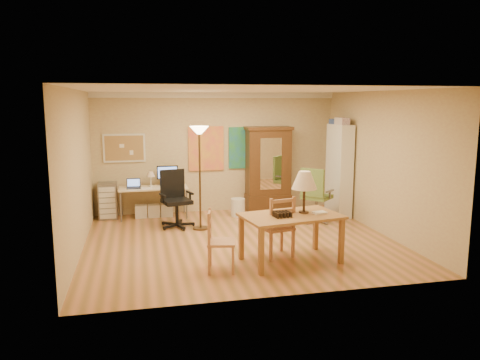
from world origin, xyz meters
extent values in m
plane|color=olive|center=(0.00, 0.00, 0.00)|extent=(5.50, 5.50, 0.00)
cube|color=white|center=(0.00, 2.46, 2.64)|extent=(5.50, 0.08, 0.12)
cube|color=tan|center=(-2.05, 2.47, 1.50)|extent=(0.90, 0.04, 0.62)
cube|color=yellow|center=(-0.25, 2.47, 1.45)|extent=(0.80, 0.04, 1.00)
cube|color=teal|center=(0.65, 2.47, 1.45)|extent=(0.75, 0.04, 0.95)
cube|color=olive|center=(0.54, -1.23, 0.74)|extent=(1.64, 1.14, 0.04)
cube|color=olive|center=(-0.08, -1.72, 0.36)|extent=(0.08, 0.08, 0.72)
cube|color=olive|center=(1.28, -1.50, 0.36)|extent=(0.08, 0.08, 0.72)
cube|color=olive|center=(-0.20, -0.97, 0.36)|extent=(0.08, 0.08, 0.72)
cube|color=olive|center=(1.15, -0.74, 0.36)|extent=(0.08, 0.08, 0.72)
cylinder|color=#311D10|center=(0.78, -1.14, 0.77)|extent=(0.16, 0.16, 0.02)
cylinder|color=#311D10|center=(0.78, -1.14, 0.96)|extent=(0.04, 0.04, 0.40)
cone|color=beige|center=(0.78, -1.14, 1.28)|extent=(0.40, 0.40, 0.28)
cube|color=white|center=(1.00, -1.26, 0.77)|extent=(0.22, 0.18, 0.03)
cube|color=black|center=(0.36, -1.33, 0.80)|extent=(0.31, 0.27, 0.08)
cube|color=tan|center=(0.39, -0.94, 0.48)|extent=(0.55, 0.53, 0.04)
cube|color=tan|center=(0.55, -0.71, 0.23)|extent=(0.05, 0.05, 0.46)
cube|color=tan|center=(0.15, -0.80, 0.23)|extent=(0.05, 0.05, 0.46)
cube|color=tan|center=(0.63, -1.09, 0.23)|extent=(0.05, 0.05, 0.46)
cube|color=tan|center=(0.23, -1.17, 0.23)|extent=(0.05, 0.05, 0.46)
cube|color=tan|center=(0.63, -1.09, 0.75)|extent=(0.05, 0.05, 0.53)
cube|color=tan|center=(0.23, -1.17, 0.75)|extent=(0.05, 0.05, 0.53)
cube|color=tan|center=(0.43, -1.13, 0.80)|extent=(0.40, 0.11, 0.05)
cube|color=tan|center=(-0.60, -1.39, 0.43)|extent=(0.48, 0.50, 0.04)
cube|color=tan|center=(-0.47, -1.61, 0.21)|extent=(0.05, 0.05, 0.42)
cube|color=tan|center=(-0.40, -1.25, 0.21)|extent=(0.05, 0.05, 0.42)
cube|color=tan|center=(-0.81, -1.54, 0.21)|extent=(0.05, 0.05, 0.42)
cube|color=tan|center=(-0.74, -1.18, 0.21)|extent=(0.05, 0.05, 0.42)
cube|color=tan|center=(-0.81, -1.54, 0.68)|extent=(0.05, 0.05, 0.48)
cube|color=tan|center=(-0.74, -1.18, 0.68)|extent=(0.05, 0.05, 0.48)
cube|color=tan|center=(-0.77, -1.36, 0.72)|extent=(0.10, 0.37, 0.05)
cylinder|color=#43311B|center=(-0.60, 0.96, 0.02)|extent=(0.30, 0.30, 0.03)
cylinder|color=#43311B|center=(-0.60, 0.96, 0.98)|extent=(0.04, 0.04, 1.91)
cone|color=#FFE0A5|center=(-0.60, 0.96, 1.96)|extent=(0.37, 0.37, 0.15)
cube|color=beige|center=(-1.47, 2.12, 0.66)|extent=(1.47, 0.64, 0.03)
cylinder|color=slate|center=(-2.15, 1.84, 0.32)|extent=(0.03, 0.03, 0.64)
cylinder|color=slate|center=(-0.78, 1.84, 0.32)|extent=(0.03, 0.03, 0.64)
cylinder|color=slate|center=(-2.15, 2.40, 0.32)|extent=(0.03, 0.03, 0.64)
cylinder|color=slate|center=(-0.78, 2.40, 0.32)|extent=(0.03, 0.03, 0.64)
cube|color=black|center=(-1.88, 2.07, 0.68)|extent=(0.29, 0.20, 0.01)
cube|color=black|center=(-1.88, 2.22, 0.78)|extent=(0.29, 0.05, 0.19)
cube|color=black|center=(-1.14, 2.26, 0.96)|extent=(0.46, 0.04, 0.29)
cone|color=beige|center=(-1.51, 2.21, 0.95)|extent=(0.18, 0.18, 0.11)
cube|color=white|center=(-1.60, 1.98, 0.67)|extent=(0.23, 0.29, 0.01)
cube|color=maroon|center=(-0.96, 2.07, 0.73)|extent=(0.20, 0.15, 0.11)
cube|color=white|center=(-1.74, 2.17, 0.14)|extent=(0.26, 0.22, 0.28)
cube|color=white|center=(-1.47, 2.17, 0.14)|extent=(0.26, 0.22, 0.28)
cube|color=silver|center=(-1.19, 2.17, 0.14)|extent=(0.26, 0.22, 0.28)
cylinder|color=black|center=(-1.04, 1.20, 0.28)|extent=(0.07, 0.07, 0.44)
cube|color=black|center=(-1.04, 1.20, 0.53)|extent=(0.64, 0.62, 0.08)
cube|color=black|center=(-1.10, 1.44, 0.86)|extent=(0.50, 0.18, 0.57)
cube|color=black|center=(-1.32, 1.13, 0.68)|extent=(0.12, 0.33, 0.03)
cube|color=black|center=(-0.76, 1.27, 0.68)|extent=(0.12, 0.33, 0.03)
cylinder|color=slate|center=(1.86, 1.01, 0.28)|extent=(0.07, 0.07, 0.44)
cube|color=#4B6A30|center=(1.86, 1.01, 0.53)|extent=(0.74, 0.74, 0.08)
cube|color=#4B6A30|center=(1.69, 0.85, 0.87)|extent=(0.39, 0.41, 0.58)
cube|color=slate|center=(2.06, 0.81, 0.69)|extent=(0.27, 0.26, 0.03)
cube|color=slate|center=(1.66, 1.22, 0.69)|extent=(0.27, 0.26, 0.03)
cube|color=slate|center=(-2.43, 2.28, 0.39)|extent=(0.39, 0.44, 0.78)
cube|color=silver|center=(-2.43, 2.05, 0.39)|extent=(0.33, 0.02, 0.66)
cube|color=#32210D|center=(1.15, 2.24, 0.94)|extent=(0.98, 0.45, 1.88)
cube|color=#32210D|center=(1.15, 2.24, 0.20)|extent=(1.02, 0.48, 0.38)
cube|color=white|center=(1.15, 2.01, 1.12)|extent=(0.49, 0.01, 1.16)
cube|color=#32210D|center=(1.15, 2.24, 1.90)|extent=(1.05, 0.50, 0.07)
cube|color=white|center=(2.55, 1.46, 1.01)|extent=(0.30, 0.80, 2.01)
cube|color=#993333|center=(2.51, 1.31, 0.48)|extent=(0.18, 0.40, 0.24)
cube|color=#334C99|center=(2.51, 1.67, 1.67)|extent=(0.18, 0.28, 0.20)
cylinder|color=silver|center=(0.35, 1.85, 0.20)|extent=(0.31, 0.31, 0.39)
camera|label=1|loc=(-1.77, -8.00, 2.50)|focal=35.00mm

